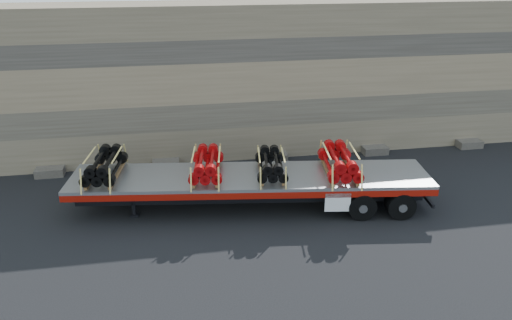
{
  "coord_description": "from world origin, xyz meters",
  "views": [
    {
      "loc": [
        -2.61,
        -16.48,
        8.96
      ],
      "look_at": [
        0.49,
        0.98,
        1.64
      ],
      "focal_mm": 35.0,
      "sensor_mm": 36.0,
      "label": 1
    }
  ],
  "objects_px": {
    "trailer": "(251,191)",
    "bundle_midrear": "(271,165)",
    "bundle_rear": "(340,163)",
    "bundle_midfront": "(207,165)",
    "bundle_front": "(105,166)"
  },
  "relations": [
    {
      "from": "trailer",
      "to": "bundle_midfront",
      "type": "height_order",
      "value": "bundle_midfront"
    },
    {
      "from": "bundle_midrear",
      "to": "bundle_midfront",
      "type": "bearing_deg",
      "value": -180.0
    },
    {
      "from": "bundle_midfront",
      "to": "bundle_midrear",
      "type": "xyz_separation_m",
      "value": [
        2.36,
        -0.33,
        -0.03
      ]
    },
    {
      "from": "bundle_front",
      "to": "bundle_rear",
      "type": "relative_size",
      "value": 0.96
    },
    {
      "from": "bundle_midrear",
      "to": "bundle_rear",
      "type": "bearing_deg",
      "value": -0.0
    },
    {
      "from": "bundle_front",
      "to": "bundle_midrear",
      "type": "relative_size",
      "value": 1.11
    },
    {
      "from": "trailer",
      "to": "bundle_rear",
      "type": "bearing_deg",
      "value": -0.0
    },
    {
      "from": "bundle_midrear",
      "to": "trailer",
      "type": "bearing_deg",
      "value": 180.0
    },
    {
      "from": "trailer",
      "to": "bundle_front",
      "type": "bearing_deg",
      "value": 180.0
    },
    {
      "from": "trailer",
      "to": "bundle_midrear",
      "type": "xyz_separation_m",
      "value": [
        0.76,
        -0.11,
        1.05
      ]
    },
    {
      "from": "bundle_front",
      "to": "bundle_rear",
      "type": "xyz_separation_m",
      "value": [
        8.6,
        -1.19,
        0.02
      ]
    },
    {
      "from": "bundle_midfront",
      "to": "bundle_front",
      "type": "bearing_deg",
      "value": 180.0
    },
    {
      "from": "trailer",
      "to": "bundle_midfront",
      "type": "xyz_separation_m",
      "value": [
        -1.6,
        0.22,
        1.08
      ]
    },
    {
      "from": "trailer",
      "to": "bundle_rear",
      "type": "relative_size",
      "value": 5.31
    },
    {
      "from": "bundle_midfront",
      "to": "bundle_midrear",
      "type": "height_order",
      "value": "bundle_midfront"
    }
  ]
}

